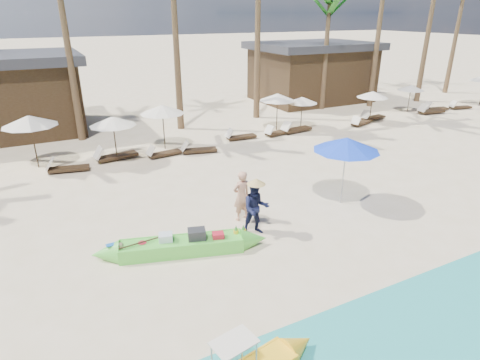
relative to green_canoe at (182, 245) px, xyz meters
name	(u,v)px	position (x,y,z in m)	size (l,w,h in m)	color
ground	(273,256)	(2.22, -1.30, -0.24)	(240.00, 240.00, 0.00)	beige
green_canoe	(182,245)	(0.00, 0.00, 0.00)	(5.38, 1.87, 0.70)	green
tourist	(241,196)	(2.42, 1.02, 0.62)	(0.62, 0.41, 1.70)	tan
vendor_green	(256,208)	(2.39, 0.02, 0.62)	(0.83, 0.65, 1.72)	#131634
blue_umbrella	(347,144)	(6.16, 0.51, 1.97)	(2.27, 2.27, 2.44)	#99999E
resort_parasol_4	(29,121)	(-3.39, 9.37, 1.88)	(2.27, 2.27, 2.34)	#332415
lounger_4_right	(66,168)	(-2.36, 8.23, -0.04)	(1.80, 0.87, 0.59)	#332415
resort_parasol_5	(113,121)	(-0.13, 8.57, 1.66)	(2.04, 2.04, 2.10)	#332415
lounger_5_left	(114,156)	(-0.22, 8.83, -0.01)	(2.02, 0.85, 0.66)	#332415
resort_parasol_6	(162,109)	(2.38, 9.39, 1.77)	(2.16, 2.16, 2.23)	#332415
lounger_6_left	(162,153)	(1.92, 8.29, -0.05)	(1.70, 0.70, 0.56)	#332415
lounger_6_right	(197,149)	(3.59, 8.05, -0.04)	(1.79, 0.91, 0.58)	#332415
resort_parasol_7	(278,97)	(9.23, 9.86, 1.68)	(2.06, 2.06, 2.12)	#332415
lounger_7_left	(239,136)	(6.42, 9.13, -0.04)	(1.73, 0.63, 0.58)	#332415
lounger_7_right	(277,132)	(8.66, 8.89, -0.04)	(1.75, 0.82, 0.57)	#332415
resort_parasol_8	(302,100)	(10.76, 9.60, 1.42)	(1.78, 1.78, 1.84)	#332415
lounger_8_left	(295,129)	(9.87, 8.91, -0.02)	(1.96, 0.79, 0.65)	#332415
resort_parasol_9	(373,94)	(15.21, 8.62, 1.53)	(1.90, 1.90, 1.96)	#332415
lounger_9_left	(360,122)	(14.29, 8.42, -0.05)	(1.72, 0.99, 0.56)	#332415
lounger_9_right	(372,117)	(15.84, 9.08, -0.03)	(1.90, 0.77, 0.63)	#332415
resort_parasol_10	(411,88)	(19.74, 9.74, 1.41)	(1.77, 1.77, 1.82)	#332415
lounger_10_left	(430,111)	(20.59, 8.59, -0.02)	(1.95, 0.83, 0.64)	#332415
lounger_10_right	(434,108)	(21.58, 9.06, -0.03)	(1.90, 0.95, 0.62)	#332415
lounger_11_left	(459,107)	(23.67, 8.68, -0.05)	(1.68, 0.86, 0.55)	#332415
palm_6	(330,1)	(15.06, 13.22, 6.82)	(2.08, 2.08, 8.51)	brown
pavilion_east	(312,71)	(16.22, 16.20, 1.96)	(8.80, 6.60, 4.30)	#332415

